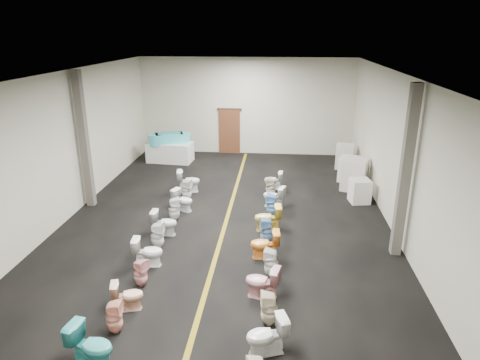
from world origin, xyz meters
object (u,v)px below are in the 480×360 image
(toilet_right_5, at_px, (265,244))
(toilet_right_8, at_px, (272,206))
(toilet_right_2, at_px, (269,309))
(toilet_right_3, at_px, (262,282))
(toilet_right_9, at_px, (274,196))
(toilet_left_8, at_px, (183,200))
(toilet_left_0, at_px, (91,346))
(toilet_right_1, at_px, (267,336))
(toilet_left_9, at_px, (186,190))
(toilet_left_6, at_px, (164,223))
(toilet_left_10, at_px, (189,181))
(appliance_crate_a, at_px, (360,191))
(toilet_left_3, at_px, (141,273))
(toilet_left_2, at_px, (128,296))
(toilet_right_11, at_px, (273,180))
(appliance_crate_c, at_px, (350,169))
(toilet_left_1, at_px, (114,317))
(toilet_left_7, at_px, (174,209))
(toilet_left_5, at_px, (157,236))
(toilet_left_4, at_px, (148,252))
(bathtub, at_px, (169,138))
(display_table, at_px, (170,152))
(toilet_right_6, at_px, (267,231))
(toilet_right_10, at_px, (271,188))
(appliance_crate_b, at_px, (354,175))
(toilet_right_7, at_px, (268,218))

(toilet_right_5, height_order, toilet_right_8, toilet_right_8)
(toilet_right_2, bearing_deg, toilet_right_3, -175.04)
(toilet_right_9, bearing_deg, toilet_left_8, -59.16)
(toilet_left_0, height_order, toilet_right_8, toilet_left_0)
(toilet_right_1, bearing_deg, toilet_left_9, -176.22)
(toilet_left_6, bearing_deg, toilet_left_10, 0.94)
(toilet_right_2, height_order, toilet_right_5, toilet_right_5)
(appliance_crate_a, relative_size, toilet_left_3, 1.18)
(toilet_left_3, bearing_deg, toilet_left_6, 27.86)
(toilet_left_2, xyz_separation_m, toilet_right_11, (2.94, 7.65, 0.01))
(toilet_left_3, bearing_deg, toilet_right_5, -35.85)
(toilet_right_2, bearing_deg, appliance_crate_c, 156.12)
(toilet_left_1, height_order, toilet_left_7, toilet_left_7)
(toilet_left_5, relative_size, toilet_right_2, 1.04)
(toilet_left_7, relative_size, toilet_right_11, 1.10)
(toilet_left_1, height_order, toilet_left_4, toilet_left_4)
(toilet_left_0, height_order, toilet_left_10, toilet_left_10)
(appliance_crate_c, relative_size, toilet_left_9, 1.24)
(toilet_left_4, bearing_deg, bathtub, 4.61)
(appliance_crate_a, bearing_deg, toilet_left_0, -126.08)
(display_table, height_order, toilet_right_6, display_table)
(display_table, xyz_separation_m, toilet_left_0, (1.70, -12.41, -0.02))
(toilet_right_3, xyz_separation_m, toilet_right_5, (-0.01, 1.77, -0.01))
(toilet_left_8, bearing_deg, toilet_right_8, -72.90)
(display_table, xyz_separation_m, appliance_crate_c, (7.71, -1.89, 0.03))
(bathtub, height_order, toilet_right_10, bathtub)
(appliance_crate_a, relative_size, toilet_left_1, 1.15)
(appliance_crate_b, distance_m, toilet_right_2, 8.60)
(appliance_crate_a, distance_m, toilet_right_3, 6.69)
(appliance_crate_c, xyz_separation_m, toilet_right_9, (-2.94, -3.00, -0.09))
(toilet_left_9, distance_m, toilet_right_3, 6.25)
(appliance_crate_b, relative_size, toilet_right_1, 1.52)
(toilet_left_4, distance_m, toilet_left_10, 5.26)
(toilet_left_4, relative_size, toilet_left_7, 1.00)
(toilet_left_5, bearing_deg, appliance_crate_b, -46.59)
(appliance_crate_b, height_order, toilet_right_3, appliance_crate_b)
(bathtub, bearing_deg, appliance_crate_a, -48.58)
(bathtub, bearing_deg, toilet_right_1, -88.31)
(toilet_left_3, xyz_separation_m, toilet_right_10, (2.87, 5.91, 0.01))
(toilet_left_5, bearing_deg, toilet_right_8, -49.01)
(toilet_left_6, relative_size, toilet_right_10, 1.03)
(appliance_crate_a, height_order, toilet_left_3, appliance_crate_a)
(toilet_right_2, xyz_separation_m, toilet_right_8, (-0.06, 5.31, 0.01))
(toilet_left_0, distance_m, toilet_right_7, 6.43)
(bathtub, bearing_deg, toilet_left_7, -95.10)
(toilet_left_9, relative_size, toilet_right_1, 0.98)
(toilet_right_5, bearing_deg, toilet_left_1, -46.02)
(appliance_crate_b, bearing_deg, appliance_crate_a, -90.00)
(toilet_left_7, bearing_deg, toilet_right_2, -162.56)
(toilet_left_3, distance_m, toilet_left_5, 1.80)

